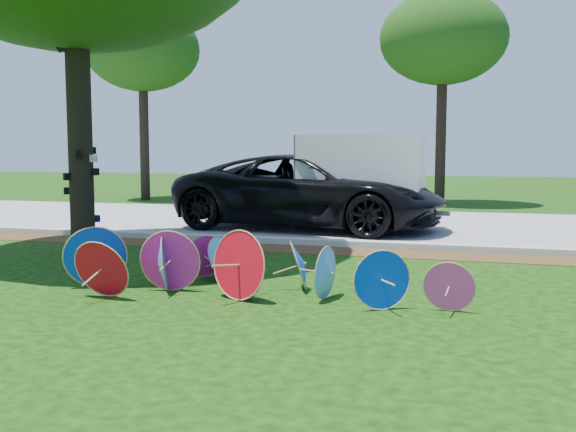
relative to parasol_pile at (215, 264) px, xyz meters
name	(u,v)px	position (x,y,z in m)	size (l,w,h in m)	color
ground	(204,302)	(0.09, -0.56, -0.38)	(90.00, 90.00, 0.00)	black
mulch_strip	(300,249)	(0.09, 3.94, -0.38)	(90.00, 1.00, 0.01)	#472D16
curb	(309,242)	(0.09, 4.64, -0.32)	(90.00, 0.30, 0.12)	#B7B5AD
street	(348,223)	(0.09, 8.79, -0.38)	(90.00, 8.00, 0.01)	gray
parasol_pile	(215,264)	(0.00, 0.00, 0.00)	(5.51, 2.14, 0.90)	#E53FA1
black_van	(310,192)	(-0.57, 7.29, 0.52)	(2.99, 6.48, 1.80)	black
cargo_trailer	(362,177)	(0.69, 7.36, 0.90)	(2.80, 1.77, 2.56)	white
bg_trees	(432,35)	(1.74, 14.61, 5.39)	(25.81, 6.38, 7.40)	black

